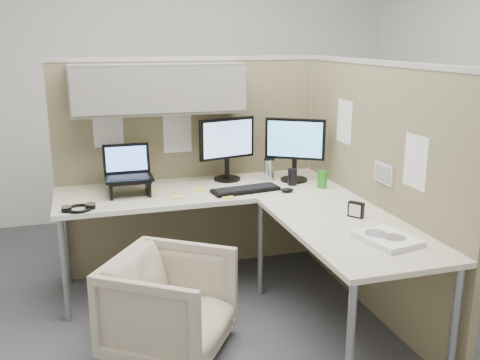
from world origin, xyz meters
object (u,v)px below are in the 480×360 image
object	(u,v)px
office_chair	(170,300)
keyboard	(246,190)
monitor_left	(227,144)
desk	(249,209)

from	to	relation	value
office_chair	keyboard	distance (m)	1.02
keyboard	office_chair	bearing A→B (deg)	-142.65
office_chair	monitor_left	distance (m)	1.35
desk	monitor_left	distance (m)	0.67
monitor_left	keyboard	bearing A→B (deg)	-97.25
desk	monitor_left	bearing A→B (deg)	88.66
desk	keyboard	bearing A→B (deg)	78.01
monitor_left	keyboard	size ratio (longest dim) A/B	0.99
desk	keyboard	size ratio (longest dim) A/B	4.23
desk	office_chair	bearing A→B (deg)	-146.02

